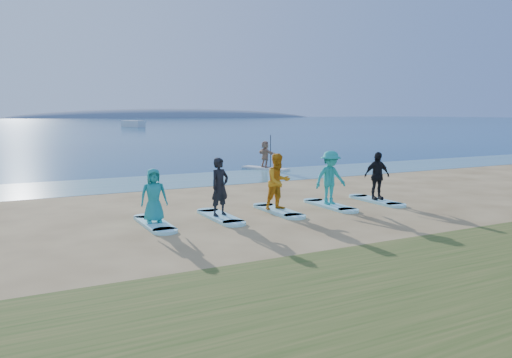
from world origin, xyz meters
name	(u,v)px	position (x,y,z in m)	size (l,w,h in m)	color
ground	(286,223)	(0.00, 0.00, 0.00)	(600.00, 600.00, 0.00)	tan
shallow_water	(174,181)	(0.00, 10.50, 0.01)	(600.00, 600.00, 0.00)	teal
ocean	(23,123)	(0.00, 160.00, 0.01)	(600.00, 600.00, 0.00)	navy
island_ridge	(174,118)	(95.00, 300.00, 0.00)	(220.00, 56.00, 18.00)	slate
paddleboard	(265,168)	(6.28, 12.83, 0.06)	(0.70, 3.00, 0.12)	silver
paddleboarder	(265,154)	(6.28, 12.83, 0.89)	(1.43, 0.45, 1.54)	tan
boat_offshore_b	(133,127)	(20.14, 101.25, 0.00)	(2.03, 6.76, 1.46)	silver
surfboard_0	(154,224)	(-3.56, 1.57, 0.04)	(0.70, 2.20, 0.09)	#A4F5FF
student_0	(154,195)	(-3.56, 1.57, 0.89)	(0.78, 0.51, 1.59)	teal
surfboard_1	(220,217)	(-1.46, 1.57, 0.04)	(0.70, 2.20, 0.09)	#A4F5FF
student_1	(220,187)	(-1.46, 1.57, 1.00)	(0.66, 0.44, 1.82)	black
surfboard_2	(278,211)	(0.65, 1.57, 0.04)	(0.70, 2.20, 0.09)	#A4F5FF
student_2	(278,182)	(0.65, 1.57, 1.03)	(0.91, 0.71, 1.87)	orange
surfboard_3	(330,205)	(2.75, 1.57, 0.04)	(0.70, 2.20, 0.09)	#A4F5FF
student_3	(330,178)	(2.75, 1.57, 1.03)	(1.22, 0.70, 1.88)	teal
surfboard_4	(376,201)	(4.86, 1.57, 0.04)	(0.70, 2.20, 0.09)	#A4F5FF
student_4	(377,176)	(4.86, 1.57, 0.98)	(1.04, 0.43, 1.77)	black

